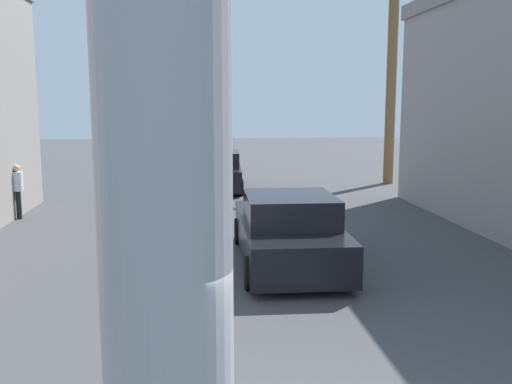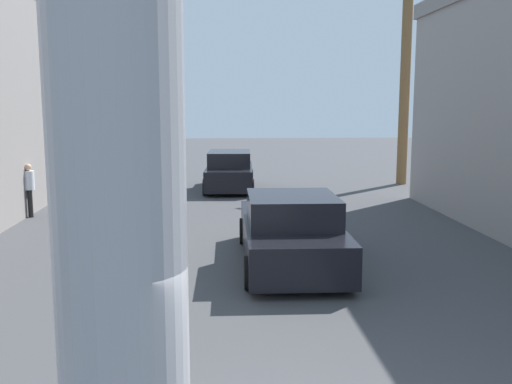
{
  "view_description": "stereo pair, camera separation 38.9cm",
  "coord_description": "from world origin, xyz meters",
  "views": [
    {
      "loc": [
        -1.07,
        -4.17,
        3.44
      ],
      "look_at": [
        0.0,
        6.29,
        1.82
      ],
      "focal_mm": 40.0,
      "sensor_mm": 36.0,
      "label": 1
    },
    {
      "loc": [
        -0.69,
        -4.21,
        3.44
      ],
      "look_at": [
        0.0,
        6.29,
        1.82
      ],
      "focal_mm": 40.0,
      "sensor_mm": 36.0,
      "label": 2
    }
  ],
  "objects": [
    {
      "name": "ground_plane",
      "position": [
        0.0,
        10.0,
        0.0
      ],
      "size": [
        88.16,
        88.16,
        0.0
      ],
      "primitive_type": "plane",
      "color": "#424244"
    },
    {
      "name": "car_lead",
      "position": [
        0.84,
        7.78,
        0.7
      ],
      "size": [
        2.17,
        5.09,
        1.56
      ],
      "color": "black",
      "rests_on": "ground"
    },
    {
      "name": "car_far",
      "position": [
        -0.26,
        18.79,
        0.74
      ],
      "size": [
        2.12,
        4.52,
        1.56
      ],
      "color": "black",
      "rests_on": "ground"
    },
    {
      "name": "palm_tree_far_right",
      "position": [
        7.24,
        19.96,
        5.37
      ],
      "size": [
        2.48,
        2.36,
        9.47
      ],
      "color": "brown",
      "rests_on": "ground"
    },
    {
      "name": "pedestrian_far_left",
      "position": [
        -6.51,
        13.51,
        0.96
      ],
      "size": [
        0.45,
        0.45,
        1.64
      ],
      "color": "black",
      "rests_on": "ground"
    }
  ]
}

